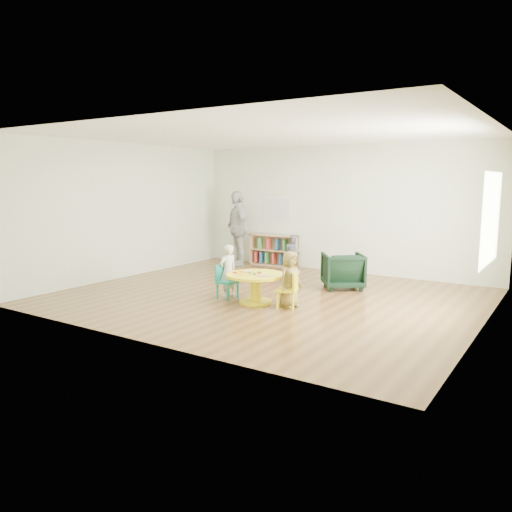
% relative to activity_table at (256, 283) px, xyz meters
% --- Properties ---
extents(room, '(7.10, 7.00, 2.80)m').
position_rel_activity_table_xyz_m(room, '(-0.06, 0.50, 1.55)').
color(room, brown).
rests_on(room, ground).
extents(activity_table, '(0.99, 0.99, 0.54)m').
position_rel_activity_table_xyz_m(activity_table, '(0.00, 0.00, 0.00)').
color(activity_table, yellow).
rests_on(activity_table, ground).
extents(kid_chair_left, '(0.34, 0.34, 0.59)m').
position_rel_activity_table_xyz_m(kid_chair_left, '(-0.63, 0.01, -0.03)').
color(kid_chair_left, '#188775').
rests_on(kid_chair_left, ground).
extents(kid_chair_right, '(0.40, 0.40, 0.59)m').
position_rel_activity_table_xyz_m(kid_chair_right, '(0.64, 0.01, -0.02)').
color(kid_chair_right, yellow).
rests_on(kid_chair_right, ground).
extents(bookshelf, '(1.20, 0.30, 0.75)m').
position_rel_activity_table_xyz_m(bookshelf, '(-1.69, 3.36, 0.03)').
color(bookshelf, tan).
rests_on(bookshelf, ground).
extents(alphabet_poster, '(0.74, 0.01, 0.54)m').
position_rel_activity_table_xyz_m(alphabet_poster, '(-1.67, 3.49, 1.01)').
color(alphabet_poster, white).
rests_on(alphabet_poster, ground).
extents(armchair, '(1.03, 1.03, 0.68)m').
position_rel_activity_table_xyz_m(armchair, '(0.76, 1.86, -0.00)').
color(armchair, black).
rests_on(armchair, ground).
extents(child_left, '(0.31, 0.39, 0.93)m').
position_rel_activity_table_xyz_m(child_left, '(-0.64, 0.09, 0.12)').
color(child_left, silver).
rests_on(child_left, ground).
extents(child_right, '(0.38, 0.50, 0.92)m').
position_rel_activity_table_xyz_m(child_right, '(0.61, 0.07, 0.12)').
color(child_right, gold).
rests_on(child_right, ground).
extents(toddler, '(0.48, 0.44, 0.81)m').
position_rel_activity_table_xyz_m(toddler, '(-1.00, 3.09, 0.06)').
color(toddler, '#1C2846').
rests_on(toddler, ground).
extents(adult_caretaker, '(1.12, 0.93, 1.79)m').
position_rel_activity_table_xyz_m(adult_caretaker, '(-2.47, 2.97, 0.55)').
color(adult_caretaker, silver).
rests_on(adult_caretaker, ground).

